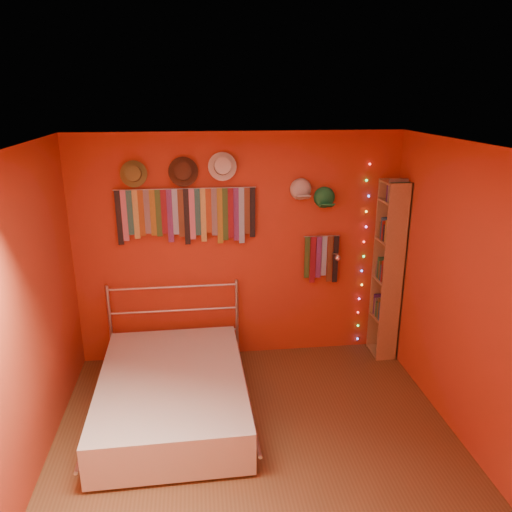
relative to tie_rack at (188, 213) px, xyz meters
name	(u,v)px	position (x,y,z in m)	size (l,w,h in m)	color
ground	(259,455)	(0.53, -1.69, -1.68)	(3.50, 3.50, 0.00)	brown
back_wall	(239,249)	(0.53, 0.06, -0.43)	(3.50, 0.02, 2.50)	#B0461C
right_wall	(478,307)	(2.28, -1.69, -0.43)	(0.02, 3.50, 2.50)	#B0461C
left_wall	(17,331)	(-1.22, -1.69, -0.43)	(0.02, 3.50, 2.50)	#B0461C
ceiling	(260,150)	(0.53, -1.69, 0.82)	(3.50, 3.50, 0.02)	white
tie_rack	(188,213)	(0.00, 0.00, 0.00)	(1.45, 0.03, 0.60)	silver
small_tie_rack	(322,257)	(1.44, 0.00, -0.54)	(0.40, 0.03, 0.54)	silver
fedora_olive	(133,174)	(-0.52, -0.03, 0.42)	(0.27, 0.15, 0.26)	olive
fedora_brown	(183,171)	(-0.03, -0.03, 0.43)	(0.30, 0.16, 0.30)	#412517
fedora_white	(223,166)	(0.37, -0.03, 0.48)	(0.29, 0.16, 0.29)	silver
cap_white	(301,189)	(1.18, 0.01, 0.22)	(0.20, 0.25, 0.20)	beige
cap_green	(324,198)	(1.44, 0.01, 0.12)	(0.20, 0.25, 0.20)	#1A773D
fairy_lights	(363,256)	(1.92, 0.02, -0.56)	(0.06, 0.02, 2.07)	#FF3333
reading_lamp	(337,257)	(1.57, -0.15, -0.49)	(0.06, 0.27, 0.08)	silver
bookshelf	(391,270)	(2.19, -0.16, -0.67)	(0.25, 0.34, 2.00)	olive
bed	(173,393)	(-0.20, -1.01, -1.47)	(1.43, 1.94, 0.93)	silver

